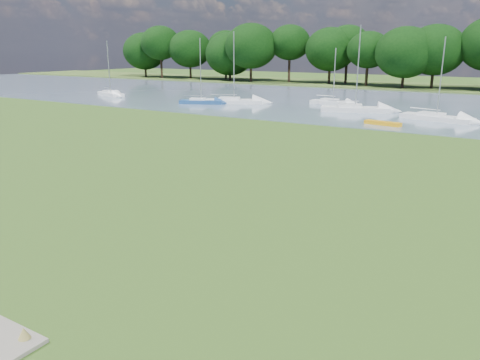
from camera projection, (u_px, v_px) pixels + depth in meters
The scene contains 11 objects.
ground at pixel (241, 196), 22.58m from camera, with size 220.00×220.00×0.00m, color #4B5E22.
river at pixel (420, 107), 57.02m from camera, with size 220.00×40.00×0.10m, color slate.
far_bank at pixel (456, 89), 81.62m from camera, with size 220.00×20.00×0.40m, color #4C6626.
kayak at pixel (383, 123), 42.97m from camera, with size 3.39×0.79×0.34m, color orange.
tree_line at pixel (443, 47), 77.55m from camera, with size 138.69×9.89×11.97m.
sailboat_1 at pixel (201, 100), 59.30m from camera, with size 5.59×3.65×8.02m.
sailboat_3 at pixel (355, 107), 51.94m from camera, with size 7.69×4.46×9.21m.
sailboat_4 at pixel (332, 101), 58.17m from camera, with size 5.86×2.19×6.84m.
sailboat_5 at pixel (110, 93), 69.24m from camera, with size 6.29×3.79×7.86m.
sailboat_6 at pixel (233, 100), 59.66m from camera, with size 7.61×4.92×8.83m.
sailboat_8 at pixel (436, 116), 45.77m from camera, with size 7.05×3.39×7.87m.
Camera 1 is at (11.21, -18.36, 6.88)m, focal length 35.00 mm.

